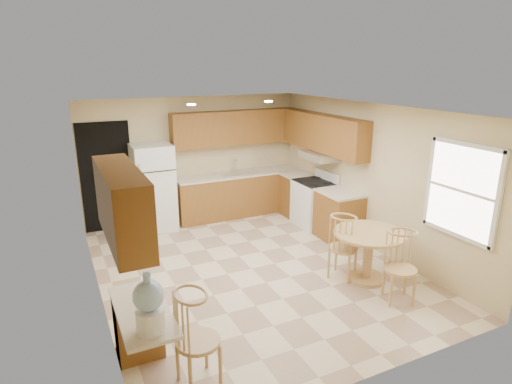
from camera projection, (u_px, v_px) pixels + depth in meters
name	position (u px, v px, depth m)	size (l,w,h in m)	color
floor	(252.00, 269.00, 6.78)	(5.50, 5.50, 0.00)	beige
ceiling	(251.00, 109.00, 6.06)	(4.50, 5.50, 0.02)	white
wall_back	(195.00, 158.00, 8.79)	(4.50, 0.02, 2.50)	beige
wall_front	(374.00, 269.00, 4.04)	(4.50, 0.02, 2.50)	beige
wall_left	(93.00, 215.00, 5.48)	(0.02, 5.50, 2.50)	beige
wall_right	(370.00, 177.00, 7.35)	(0.02, 5.50, 2.50)	beige
doorway	(107.00, 177.00, 8.11)	(0.90, 0.02, 2.10)	black
base_cab_back	(240.00, 195.00, 9.13)	(2.75, 0.60, 0.87)	brown
counter_back	(240.00, 174.00, 9.00)	(2.75, 0.63, 0.04)	beige
base_cab_right_a	(297.00, 196.00, 9.06)	(0.60, 0.59, 0.87)	brown
counter_right_a	(298.00, 175.00, 8.93)	(0.63, 0.59, 0.04)	beige
base_cab_right_b	(339.00, 217.00, 7.81)	(0.60, 0.80, 0.87)	brown
counter_right_b	(340.00, 193.00, 7.68)	(0.63, 0.80, 0.04)	beige
upper_cab_back	(236.00, 128.00, 8.84)	(2.75, 0.33, 0.70)	brown
upper_cab_right	(323.00, 133.00, 8.15)	(0.33, 2.42, 0.70)	brown
upper_cab_left	(122.00, 205.00, 4.00)	(0.33, 1.40, 0.70)	brown
sink	(238.00, 173.00, 8.98)	(0.78, 0.44, 0.01)	silver
range_hood	(319.00, 156.00, 8.22)	(0.50, 0.76, 0.14)	silver
desk_pedestal	(138.00, 325.00, 4.70)	(0.48, 0.42, 0.72)	brown
desk_top	(142.00, 311.00, 4.26)	(0.50, 1.20, 0.04)	beige
window	(462.00, 191.00, 5.68)	(0.06, 1.12, 1.30)	white
can_light_a	(191.00, 105.00, 6.89)	(0.14, 0.14, 0.02)	white
can_light_b	(269.00, 101.00, 7.47)	(0.14, 0.14, 0.02)	white
refrigerator	(154.00, 188.00, 8.21)	(0.74, 0.72, 1.67)	white
stove	(314.00, 203.00, 8.46)	(0.65, 0.76, 1.09)	white
dining_table	(368.00, 249.00, 6.29)	(1.04, 1.04, 0.77)	tan
chair_table_a	(347.00, 242.00, 6.28)	(0.43, 0.55, 0.98)	tan
chair_table_b	(406.00, 263.00, 5.62)	(0.44, 0.49, 0.99)	tan
chair_desk	(200.00, 335.00, 4.10)	(0.45, 0.58, 1.02)	tan
water_crock	(149.00, 306.00, 3.84)	(0.28, 0.28, 0.59)	white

